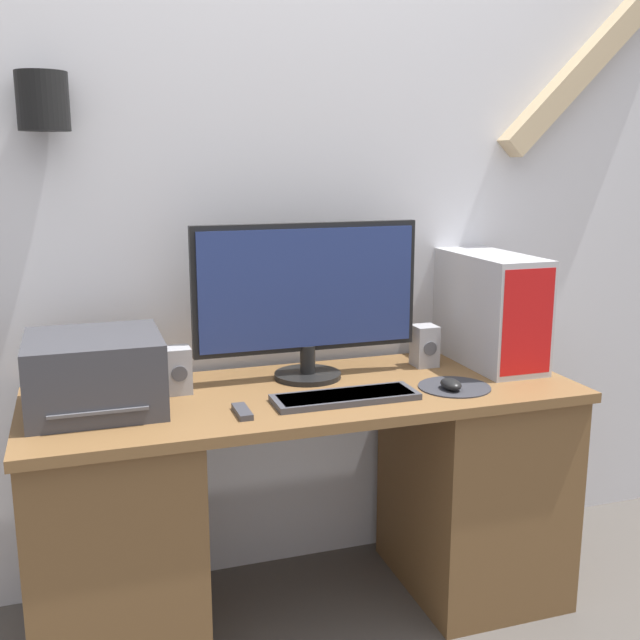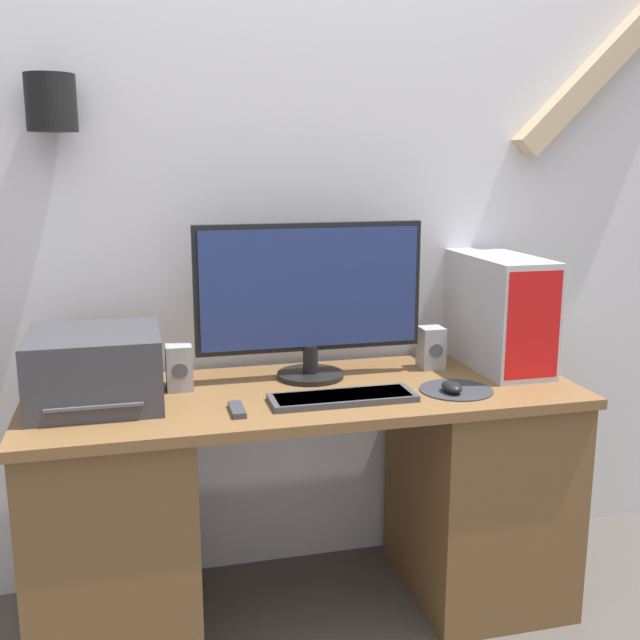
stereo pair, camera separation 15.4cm
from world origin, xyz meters
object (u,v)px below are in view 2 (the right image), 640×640
(monitor, at_px, (310,294))
(printer, at_px, (95,369))
(remote_control, at_px, (237,410))
(mouse, at_px, (452,387))
(keyboard, at_px, (343,397))
(speaker_left, at_px, (179,367))
(speaker_right, at_px, (431,348))
(computer_tower, at_px, (498,311))

(monitor, distance_m, printer, 0.67)
(monitor, relative_size, remote_control, 6.14)
(monitor, bearing_deg, mouse, -36.17)
(keyboard, relative_size, speaker_left, 3.07)
(keyboard, xyz_separation_m, speaker_right, (0.37, 0.26, 0.06))
(mouse, bearing_deg, remote_control, -178.78)
(keyboard, relative_size, mouse, 4.86)
(printer, bearing_deg, keyboard, -12.14)
(mouse, distance_m, remote_control, 0.63)
(computer_tower, xyz_separation_m, speaker_right, (-0.22, 0.02, -0.12))
(monitor, height_order, speaker_left, monitor)
(speaker_right, bearing_deg, keyboard, -145.17)
(speaker_left, height_order, remote_control, speaker_left)
(speaker_right, bearing_deg, monitor, -178.63)
(monitor, height_order, speaker_right, monitor)
(monitor, distance_m, computer_tower, 0.64)
(speaker_left, height_order, speaker_right, same)
(computer_tower, height_order, remote_control, computer_tower)
(monitor, xyz_separation_m, remote_control, (-0.27, -0.28, -0.26))
(keyboard, distance_m, mouse, 0.33)
(keyboard, bearing_deg, remote_control, -174.90)
(monitor, xyz_separation_m, keyboard, (0.03, -0.25, -0.26))
(computer_tower, distance_m, remote_control, 0.96)
(mouse, distance_m, printer, 1.02)
(keyboard, xyz_separation_m, speaker_left, (-0.44, 0.22, 0.06))
(computer_tower, bearing_deg, keyboard, -157.96)
(computer_tower, xyz_separation_m, remote_control, (-0.90, -0.27, -0.18))
(mouse, xyz_separation_m, remote_control, (-0.63, -0.01, -0.01))
(speaker_left, relative_size, remote_control, 1.18)
(mouse, xyz_separation_m, printer, (-1.00, 0.16, 0.08))
(mouse, bearing_deg, speaker_right, 80.19)
(keyboard, bearing_deg, speaker_right, 34.83)
(keyboard, relative_size, speaker_right, 3.07)
(printer, height_order, speaker_left, printer)
(monitor, height_order, printer, monitor)
(keyboard, height_order, mouse, mouse)
(speaker_left, bearing_deg, remote_control, -61.47)
(computer_tower, xyz_separation_m, speaker_left, (-1.04, -0.02, -0.12))
(remote_control, bearing_deg, printer, 154.99)
(monitor, height_order, keyboard, monitor)
(printer, bearing_deg, computer_tower, 4.35)
(monitor, bearing_deg, printer, -170.57)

